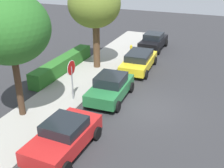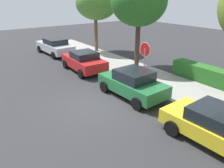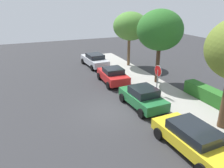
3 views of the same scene
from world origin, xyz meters
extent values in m
plane|color=#2D2D30|center=(0.00, 0.00, 0.00)|extent=(60.00, 60.00, 0.00)
cube|color=#9E9B93|center=(0.00, 5.07, 0.07)|extent=(32.00, 3.11, 0.14)
cylinder|color=gray|center=(-0.87, 4.17, 1.10)|extent=(0.08, 0.08, 2.19)
cylinder|color=white|center=(-0.87, 4.17, 2.11)|extent=(0.88, 0.03, 0.88)
cylinder|color=red|center=(-0.87, 4.17, 2.11)|extent=(0.82, 0.04, 0.82)
cube|color=#236B38|center=(0.25, 2.25, 0.63)|extent=(3.96, 1.95, 0.65)
cube|color=black|center=(0.35, 2.26, 1.23)|extent=(1.83, 1.66, 0.55)
cylinder|color=black|center=(1.54, 3.21, 0.32)|extent=(0.65, 0.24, 0.64)
cylinder|color=black|center=(1.60, 1.40, 0.32)|extent=(0.65, 0.24, 0.64)
cylinder|color=black|center=(-1.11, 3.11, 0.32)|extent=(0.65, 0.24, 0.64)
cylinder|color=black|center=(-1.04, 1.30, 0.32)|extent=(0.65, 0.24, 0.64)
cube|color=red|center=(-5.08, 2.24, 0.65)|extent=(3.96, 1.95, 0.68)
cube|color=black|center=(-4.96, 2.23, 1.22)|extent=(1.72, 1.65, 0.46)
cylinder|color=black|center=(-3.73, 3.10, 0.32)|extent=(0.65, 0.24, 0.64)
cylinder|color=black|center=(-3.79, 1.29, 0.32)|extent=(0.65, 0.24, 0.64)
cylinder|color=black|center=(-6.38, 3.19, 0.32)|extent=(0.65, 0.24, 0.64)
cylinder|color=black|center=(-6.44, 1.38, 0.32)|extent=(0.65, 0.24, 0.64)
cube|color=yellow|center=(5.45, 2.09, 0.59)|extent=(4.55, 2.02, 0.58)
cylinder|color=black|center=(3.89, 2.96, 0.32)|extent=(0.65, 0.25, 0.64)
cylinder|color=black|center=(3.97, 1.11, 0.32)|extent=(0.65, 0.25, 0.64)
cube|color=silver|center=(-10.98, 2.45, 0.65)|extent=(4.68, 2.07, 0.69)
cube|color=black|center=(-10.79, 2.46, 1.23)|extent=(2.13, 1.70, 0.47)
cylinder|color=black|center=(-9.48, 3.44, 0.32)|extent=(0.65, 0.26, 0.64)
cylinder|color=black|center=(-9.37, 1.64, 0.32)|extent=(0.65, 0.26, 0.64)
cylinder|color=black|center=(-12.59, 3.27, 0.32)|extent=(0.65, 0.26, 0.64)
cylinder|color=black|center=(-12.48, 1.46, 0.32)|extent=(0.65, 0.26, 0.64)
cylinder|color=brown|center=(-9.40, 6.03, 1.64)|extent=(0.31, 0.31, 3.27)
ellipsoid|color=#4C8433|center=(-9.37, 6.14, 4.52)|extent=(3.79, 3.79, 3.05)
cylinder|color=#422D1E|center=(-3.39, 5.84, 1.74)|extent=(0.34, 0.34, 3.47)
ellipsoid|color=#286623|center=(-3.43, 5.85, 4.78)|extent=(3.90, 3.90, 3.44)
camera|label=1|loc=(-13.65, -3.50, 7.85)|focal=45.00mm
camera|label=2|loc=(8.45, -5.06, 5.17)|focal=35.00mm
camera|label=3|loc=(12.32, -5.14, 7.05)|focal=35.00mm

